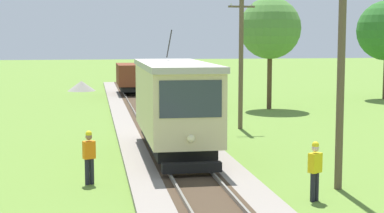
{
  "coord_description": "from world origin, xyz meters",
  "views": [
    {
      "loc": [
        -3.19,
        -2.92,
        4.8
      ],
      "look_at": [
        0.56,
        19.74,
        2.15
      ],
      "focal_mm": 56.23,
      "sensor_mm": 36.0,
      "label": 1
    }
  ],
  "objects": [
    {
      "name": "freight_car",
      "position": [
        0.0,
        46.57,
        1.56
      ],
      "size": [
        2.4,
        5.2,
        2.31
      ],
      "color": "brown",
      "rests_on": "rail_right"
    },
    {
      "name": "track_worker",
      "position": [
        3.19,
        13.53,
        0.98
      ],
      "size": [
        0.45,
        0.4,
        1.78
      ],
      "rotation": [
        0.0,
        0.0,
        2.09
      ],
      "color": "black",
      "rests_on": "ground"
    },
    {
      "name": "utility_pole_near_tram",
      "position": [
        4.46,
        14.8,
        4.34
      ],
      "size": [
        1.4,
        0.29,
        8.49
      ],
      "color": "brown",
      "rests_on": "ground"
    },
    {
      "name": "tree_left_near",
      "position": [
        8.52,
        35.93,
        5.39
      ],
      "size": [
        4.1,
        4.1,
        7.46
      ],
      "color": "#4C3823",
      "rests_on": "ground"
    },
    {
      "name": "second_worker",
      "position": [
        -3.36,
        16.68,
        0.98
      ],
      "size": [
        0.44,
        0.35,
        1.78
      ],
      "rotation": [
        0.0,
        0.0,
        -1.23
      ],
      "color": "black",
      "rests_on": "ground"
    },
    {
      "name": "utility_pole_mid",
      "position": [
        4.46,
        27.62,
        3.72
      ],
      "size": [
        1.4,
        0.3,
        7.25
      ],
      "color": "brown",
      "rests_on": "ground"
    },
    {
      "name": "red_tram",
      "position": [
        0.0,
        20.6,
        2.19
      ],
      "size": [
        2.6,
        8.54,
        4.79
      ],
      "color": "beige",
      "rests_on": "rail_right"
    },
    {
      "name": "gravel_pile",
      "position": [
        -4.21,
        51.98,
        0.45
      ],
      "size": [
        2.53,
        2.53,
        0.91
      ],
      "primitive_type": "cone",
      "color": "gray",
      "rests_on": "ground"
    }
  ]
}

